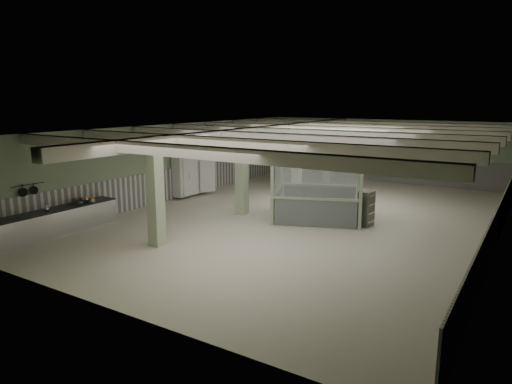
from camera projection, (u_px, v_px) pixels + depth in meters
The scene contains 35 objects.
floor at pixel (306, 217), 18.74m from camera, with size 20.00×20.00×0.00m, color silver.
ceiling at pixel (308, 129), 18.02m from camera, with size 14.00×20.00×0.02m, color silver.
wall_back at pixel (382, 151), 26.67m from camera, with size 14.00×0.02×3.60m, color #8FA483.
wall_front at pixel (108, 234), 10.08m from camera, with size 14.00×0.02×3.60m, color #8FA483.
wall_left at pixel (176, 161), 22.03m from camera, with size 0.02×20.00×3.60m, color #8FA483.
wall_right at pixel (503, 192), 14.73m from camera, with size 0.02×20.00×3.60m, color #8FA483.
wainscot_left at pixel (177, 183), 22.23m from camera, with size 0.05×19.90×1.50m, color silver.
wainscot_right at pixel (498, 223), 14.95m from camera, with size 0.05×19.90×1.50m, color silver.
wainscot_back at pixel (381, 168), 26.86m from camera, with size 13.90×0.05×1.50m, color silver.
girder at pixel (255, 132), 19.37m from camera, with size 0.45×19.90×0.40m, color beige.
beam_a at pixel (181, 151), 11.83m from camera, with size 13.90×0.35×0.32m, color beige.
beam_b at pixel (236, 143), 13.91m from camera, with size 13.90×0.35×0.32m, color beige.
beam_c at pixel (277, 138), 15.98m from camera, with size 13.90×0.35×0.32m, color beige.
beam_d at pixel (308, 133), 18.06m from camera, with size 13.90×0.35×0.32m, color beige.
beam_e at pixel (333, 130), 20.13m from camera, with size 13.90×0.35×0.32m, color beige.
beam_f at pixel (353, 127), 22.20m from camera, with size 13.90×0.35×0.32m, color beige.
beam_g at pixel (369, 125), 24.28m from camera, with size 13.90×0.35×0.32m, color beige.
column_a at pixel (155, 192), 14.71m from camera, with size 0.42×0.42×3.60m, color #B0C19B.
column_b at pixel (242, 172), 18.85m from camera, with size 0.42×0.42×3.60m, color #B0C19B.
column_c at pixel (297, 159), 23.00m from camera, with size 0.42×0.42×3.60m, color #B0C19B.
column_d at pixel (329, 151), 26.32m from camera, with size 0.42×0.42×3.60m, color #B0C19B.
hook_rail at pixel (28, 185), 15.68m from camera, with size 0.02×0.02×1.20m, color black.
pendant_front at pixel (250, 156), 13.72m from camera, with size 0.44×0.44×0.22m, color #324335.
pendant_mid at pixel (324, 142), 18.28m from camera, with size 0.44×0.44×0.22m, color #324335.
pendant_back at pixel (366, 134), 22.43m from camera, with size 0.44×0.44×0.22m, color #324335.
prep_counter at pixel (54, 222), 16.25m from camera, with size 0.86×4.93×0.91m.
pitcher_near at pixel (46, 209), 15.79m from camera, with size 0.17×0.19×0.24m, color silver, non-canonical shape.
pitcher_far at pixel (86, 199), 17.30m from camera, with size 0.17×0.19×0.25m, color silver, non-canonical shape.
veg_colander at pixel (78, 201), 17.13m from camera, with size 0.46×0.46×0.21m, color #3C3D41, non-canonical shape.
orange_bowl at pixel (92, 201), 17.35m from camera, with size 0.28×0.28×0.10m, color #B2B2B7.
skillet_near at pixel (23, 192), 15.51m from camera, with size 0.31×0.31×0.04m, color black.
skillet_far at pixel (34, 190), 15.84m from camera, with size 0.28×0.28×0.04m, color black.
walkin_cooler at pixel (191, 177), 22.53m from camera, with size 0.92×2.14×1.96m.
guard_booth at pixel (318, 172), 18.13m from camera, with size 4.37×4.05×2.85m.
filing_cabinet at pixel (366, 209), 17.24m from camera, with size 0.44×0.62×1.35m, color #595B4C.
Camera 1 is at (7.93, -16.46, 4.73)m, focal length 32.00 mm.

